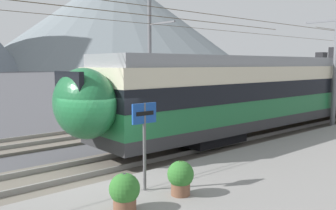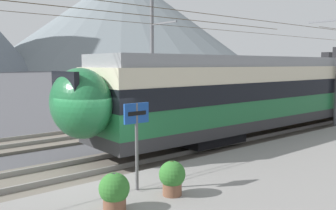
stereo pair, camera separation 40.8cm
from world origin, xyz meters
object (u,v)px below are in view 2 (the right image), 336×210
at_px(train_near_platform, 301,88).
at_px(catenary_mast_far_side, 154,55).
at_px(platform_sign, 137,127).
at_px(potted_plant_platform_edge, 114,190).
at_px(train_far_track, 296,80).
at_px(potted_plant_by_shelter, 172,176).

relative_size(train_near_platform, catenary_mast_far_side, 0.68).
distance_m(platform_sign, potted_plant_platform_edge, 1.74).
relative_size(train_far_track, platform_sign, 14.03).
xyz_separation_m(platform_sign, potted_plant_by_shelter, (0.46, -0.83, -1.14)).
relative_size(catenary_mast_far_side, potted_plant_platform_edge, 48.66).
height_order(train_near_platform, potted_plant_platform_edge, train_near_platform).
bearing_deg(catenary_mast_far_side, platform_sign, -128.62).
xyz_separation_m(catenary_mast_far_side, platform_sign, (-8.49, -10.63, -2.06)).
bearing_deg(train_near_platform, train_far_track, 32.76).
height_order(train_near_platform, potted_plant_by_shelter, train_near_platform).
xyz_separation_m(train_near_platform, potted_plant_platform_edge, (-14.07, -3.94, -1.41)).
bearing_deg(train_far_track, potted_plant_platform_edge, -157.45).
distance_m(train_near_platform, train_far_track, 9.90).
relative_size(catenary_mast_far_side, platform_sign, 18.28).
bearing_deg(platform_sign, potted_plant_by_shelter, -61.08).
xyz_separation_m(catenary_mast_far_side, potted_plant_platform_edge, (-9.57, -11.35, -3.23)).
distance_m(platform_sign, potted_plant_by_shelter, 1.48).
distance_m(train_near_platform, catenary_mast_far_side, 8.86).
bearing_deg(potted_plant_platform_edge, platform_sign, 33.77).
relative_size(platform_sign, potted_plant_by_shelter, 2.62).
xyz_separation_m(train_far_track, potted_plant_platform_edge, (-22.40, -9.30, -1.41)).
xyz_separation_m(train_far_track, catenary_mast_far_side, (-12.83, 2.05, 1.81)).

